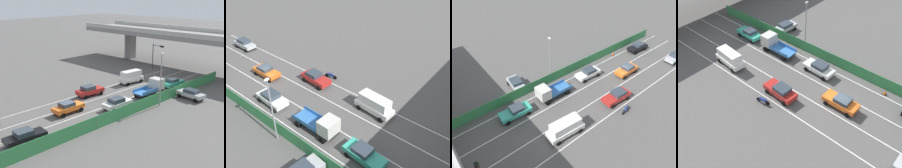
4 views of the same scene
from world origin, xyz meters
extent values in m
plane|color=#565451|center=(0.00, 0.00, 0.00)|extent=(300.00, 300.00, 0.00)
cube|color=silver|center=(-4.93, 6.58, 0.00)|extent=(0.14, 49.16, 0.01)
cube|color=silver|center=(-1.64, 6.58, 0.00)|extent=(0.14, 49.16, 0.01)
cube|color=silver|center=(1.64, 6.58, 0.00)|extent=(0.14, 49.16, 0.01)
cube|color=silver|center=(4.93, 6.58, 0.00)|extent=(0.14, 49.16, 0.01)
cube|color=gray|center=(0.00, 33.16, 7.03)|extent=(57.97, 10.94, 0.93)
cube|color=#B2B2AD|center=(0.00, 27.91, 7.95)|extent=(57.97, 0.30, 0.90)
cube|color=#B2B2AD|center=(0.00, 38.41, 7.95)|extent=(57.97, 0.30, 0.90)
cube|color=gray|center=(-18.55, 33.16, 3.28)|extent=(2.03, 2.03, 6.57)
cube|color=#338447|center=(6.33, 6.58, 0.85)|extent=(0.06, 45.16, 1.70)
cylinder|color=#4C514C|center=(6.33, -0.95, 0.85)|extent=(0.10, 0.10, 1.70)
cylinder|color=#4C514C|center=(6.33, 14.10, 0.85)|extent=(0.10, 0.10, 1.70)
cylinder|color=#4C514C|center=(6.33, 29.16, 0.85)|extent=(0.10, 0.10, 1.70)
cube|color=red|center=(-3.52, 6.61, 0.81)|extent=(2.13, 4.60, 0.65)
cube|color=#333D47|center=(-3.55, 6.25, 1.41)|extent=(1.74, 2.07, 0.56)
cylinder|color=black|center=(-4.32, 8.19, 0.32)|extent=(0.26, 0.65, 0.64)
cylinder|color=black|center=(-2.51, 8.07, 0.32)|extent=(0.26, 0.65, 0.64)
cylinder|color=black|center=(-4.54, 5.15, 0.32)|extent=(0.26, 0.65, 0.64)
cylinder|color=black|center=(-2.72, 5.03, 0.32)|extent=(0.26, 0.65, 0.64)
cube|color=silver|center=(-3.47, 16.38, 0.82)|extent=(2.19, 4.92, 0.67)
cube|color=silver|center=(-3.47, 16.38, 1.74)|extent=(1.90, 4.05, 1.17)
cylinder|color=black|center=(-4.23, 18.08, 0.32)|extent=(0.27, 0.66, 0.64)
cylinder|color=black|center=(-2.44, 17.93, 0.32)|extent=(0.27, 0.66, 0.64)
cylinder|color=black|center=(-4.50, 14.83, 0.32)|extent=(0.27, 0.66, 0.64)
cylinder|color=black|center=(-2.72, 14.68, 0.32)|extent=(0.27, 0.66, 0.64)
cube|color=orange|center=(-0.18, -0.23, 0.78)|extent=(1.80, 4.40, 0.60)
cube|color=#333D47|center=(-0.18, -0.45, 1.34)|extent=(1.58, 1.88, 0.52)
cylinder|color=black|center=(-1.08, 1.27, 0.32)|extent=(0.22, 0.64, 0.64)
cylinder|color=black|center=(0.72, 1.27, 0.32)|extent=(0.22, 0.64, 0.64)
cylinder|color=black|center=(-1.07, -1.73, 0.32)|extent=(0.22, 0.64, 0.64)
cylinder|color=black|center=(0.72, -1.72, 0.32)|extent=(0.22, 0.64, 0.64)
cube|color=white|center=(3.39, 5.65, 0.76)|extent=(2.04, 4.56, 0.56)
cube|color=#333D47|center=(3.38, 5.47, 1.33)|extent=(1.71, 2.08, 0.58)
cylinder|color=black|center=(2.54, 7.21, 0.32)|extent=(0.25, 0.65, 0.64)
cylinder|color=black|center=(4.38, 7.13, 0.32)|extent=(0.25, 0.65, 0.64)
cylinder|color=black|center=(2.40, 4.17, 0.32)|extent=(0.25, 0.65, 0.64)
cylinder|color=black|center=(4.24, 4.09, 0.32)|extent=(0.25, 0.65, 0.64)
cube|color=black|center=(3.49, -8.78, 0.77)|extent=(2.10, 4.62, 0.57)
cube|color=#333D47|center=(3.48, -8.95, 1.34)|extent=(1.69, 1.96, 0.58)
cylinder|color=black|center=(2.72, -7.19, 0.32)|extent=(0.27, 0.65, 0.64)
cylinder|color=black|center=(4.49, -7.32, 0.32)|extent=(0.27, 0.65, 0.64)
cylinder|color=black|center=(2.50, -10.24, 0.32)|extent=(0.27, 0.65, 0.64)
cylinder|color=black|center=(4.27, -10.37, 0.32)|extent=(0.27, 0.65, 0.64)
cube|color=teal|center=(3.25, 19.71, 0.78)|extent=(2.06, 4.51, 0.59)
cube|color=#333D47|center=(3.23, 19.44, 1.33)|extent=(1.67, 1.87, 0.51)
cylinder|color=black|center=(2.47, 21.26, 0.32)|extent=(0.26, 0.65, 0.64)
cylinder|color=black|center=(4.23, 21.14, 0.32)|extent=(0.26, 0.65, 0.64)
cylinder|color=black|center=(2.27, 18.28, 0.32)|extent=(0.26, 0.65, 0.64)
cylinder|color=black|center=(4.02, 18.16, 0.32)|extent=(0.26, 0.65, 0.64)
cube|color=black|center=(3.20, 13.09, 0.73)|extent=(1.66, 5.56, 0.25)
cube|color=beige|center=(3.21, 15.03, 1.69)|extent=(2.04, 1.67, 1.68)
cube|color=#3875BC|center=(3.19, 12.18, 0.90)|extent=(2.05, 3.74, 0.10)
cube|color=#3875BC|center=(2.21, 12.19, 1.15)|extent=(0.10, 3.73, 0.50)
cube|color=#3875BC|center=(4.17, 12.18, 1.15)|extent=(0.10, 3.73, 0.50)
cylinder|color=black|center=(2.19, 14.98, 0.40)|extent=(0.26, 0.80, 0.80)
cylinder|color=black|center=(4.22, 14.97, 0.40)|extent=(0.26, 0.80, 0.80)
cylinder|color=black|center=(2.17, 11.21, 0.40)|extent=(0.26, 0.80, 0.80)
cylinder|color=black|center=(4.20, 11.20, 0.40)|extent=(0.26, 0.80, 0.80)
cylinder|color=black|center=(-6.01, 7.99, 0.30)|extent=(0.21, 0.61, 0.60)
cylinder|color=black|center=(-5.76, 6.66, 0.30)|extent=(0.21, 0.61, 0.60)
cube|color=navy|center=(-5.88, 7.32, 0.58)|extent=(0.45, 0.95, 0.36)
cylinder|color=#B2B2B2|center=(-5.99, 7.88, 0.92)|extent=(0.59, 0.14, 0.03)
cube|color=#B2B5B7|center=(8.60, 16.56, 0.77)|extent=(4.43, 2.16, 0.57)
cube|color=#333D47|center=(8.70, 16.55, 1.29)|extent=(2.26, 1.75, 0.49)
cylinder|color=black|center=(7.07, 15.82, 0.32)|extent=(0.66, 0.28, 0.64)
cylinder|color=black|center=(7.23, 17.58, 0.32)|extent=(0.66, 0.28, 0.64)
cylinder|color=black|center=(9.97, 15.54, 0.32)|extent=(0.66, 0.28, 0.64)
cylinder|color=black|center=(10.13, 17.31, 0.32)|extent=(0.66, 0.28, 0.64)
cylinder|color=#47474C|center=(-7.08, 27.38, 2.80)|extent=(0.18, 0.18, 5.60)
cylinder|color=#47474C|center=(-5.68, 27.11, 5.30)|extent=(2.83, 0.64, 0.12)
cube|color=black|center=(-4.56, 26.90, 5.30)|extent=(1.00, 0.45, 0.32)
sphere|color=red|center=(-4.88, 26.80, 5.30)|extent=(0.20, 0.20, 0.20)
sphere|color=#3B2806|center=(-4.59, 26.75, 5.30)|extent=(0.20, 0.20, 0.20)
sphere|color=black|center=(-4.29, 26.69, 5.30)|extent=(0.20, 0.20, 0.20)
cylinder|color=gray|center=(6.89, 10.88, 3.72)|extent=(0.16, 0.16, 7.44)
ellipsoid|color=silver|center=(6.89, 10.88, 7.62)|extent=(0.60, 0.36, 0.28)
cone|color=orange|center=(5.40, -3.39, 0.33)|extent=(0.36, 0.36, 0.66)
cube|color=black|center=(5.40, -3.39, 0.01)|extent=(0.47, 0.47, 0.03)
camera|label=1|loc=(30.69, -22.84, 15.59)|focal=47.92mm
camera|label=2|loc=(17.68, 28.49, 20.44)|focal=41.19mm
camera|label=3|loc=(-16.07, 27.01, 21.34)|focal=32.98mm
camera|label=4|loc=(-20.94, -10.08, 23.81)|focal=42.42mm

